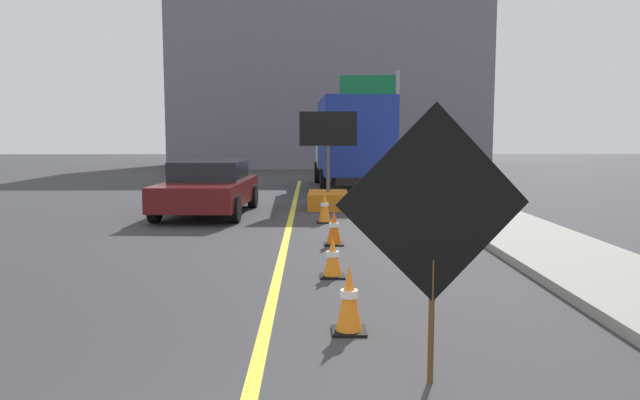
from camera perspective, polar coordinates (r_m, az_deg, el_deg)
sidewalk_curb at (r=9.80m, az=24.98°, el=-6.11°), size 2.11×48.00×0.14m
lane_center_stripe at (r=8.86m, az=-4.06°, el=-7.24°), size 0.14×36.00×0.01m
roadwork_sign at (r=4.95m, az=10.79°, el=-0.84°), size 1.62×0.25×2.33m
arrow_board_trailer at (r=16.85m, az=0.77°, el=0.86°), size 1.60×1.83×2.70m
box_truck at (r=22.57m, az=2.96°, el=5.60°), size 2.69×8.05×3.32m
pickup_car at (r=15.78m, az=-10.58°, el=1.18°), size 2.29×4.52×1.38m
highway_guide_sign at (r=28.36m, az=5.79°, el=8.99°), size 2.78×0.34×5.00m
far_building_block at (r=40.00m, az=0.74°, el=10.56°), size 19.19×9.45×10.10m
traffic_cone_near_sign at (r=6.35m, az=2.79°, el=-9.39°), size 0.36×0.36×0.73m
traffic_cone_mid_lane at (r=8.74m, az=1.22°, el=-5.47°), size 0.36×0.36×0.60m
traffic_cone_far_lane at (r=11.25m, az=1.34°, el=-2.67°), size 0.36×0.36×0.66m
traffic_cone_curbside at (r=14.04m, az=0.43°, el=-0.67°), size 0.36×0.36×0.76m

